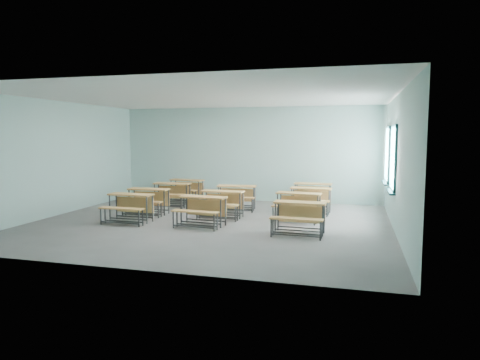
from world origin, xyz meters
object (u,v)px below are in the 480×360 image
object	(u,v)px
desk_unit_r0c2	(299,213)
desk_unit_r0c0	(129,203)
desk_unit_r2c0	(171,191)
desk_unit_r1c1	(221,200)
desk_unit_r3c0	(185,187)
desk_unit_r1c0	(147,197)
desk_unit_r1c2	(298,202)
desk_unit_r3c2	(312,191)
desk_unit_r2c2	(310,196)
desk_unit_r0c1	(201,206)
desk_unit_r2c1	(236,194)

from	to	relation	value
desk_unit_r0c2	desk_unit_r0c0	bearing A→B (deg)	179.49
desk_unit_r0c2	desk_unit_r2c0	world-z (taller)	same
desk_unit_r1c1	desk_unit_r2c0	xyz separation A→B (m)	(-2.13, 1.42, 0.00)
desk_unit_r3c0	desk_unit_r1c0	bearing A→B (deg)	-84.32
desk_unit_r0c2	desk_unit_r1c2	distance (m)	1.58
desk_unit_r0c0	desk_unit_r3c0	distance (m)	3.77
desk_unit_r1c1	desk_unit_r2c0	world-z (taller)	same
desk_unit_r1c1	desk_unit_r3c0	xyz separation A→B (m)	(-2.11, 2.56, 0.00)
desk_unit_r3c2	desk_unit_r2c2	bearing A→B (deg)	-84.46
desk_unit_r1c1	desk_unit_r0c2	bearing A→B (deg)	-30.59
desk_unit_r0c0	desk_unit_r3c2	size ratio (longest dim) A/B	0.98
desk_unit_r0c0	desk_unit_r1c0	distance (m)	1.13
desk_unit_r0c1	desk_unit_r0c2	bearing A→B (deg)	-1.28
desk_unit_r0c0	desk_unit_r0c1	size ratio (longest dim) A/B	0.96
desk_unit_r0c0	desk_unit_r0c1	distance (m)	1.97
desk_unit_r2c1	desk_unit_r2c2	xyz separation A→B (m)	(2.21, 0.01, 0.00)
desk_unit_r1c1	desk_unit_r2c2	distance (m)	2.62
desk_unit_r2c1	desk_unit_r3c2	size ratio (longest dim) A/B	1.04
desk_unit_r1c0	desk_unit_r1c1	bearing A→B (deg)	0.42
desk_unit_r3c0	desk_unit_r2c1	bearing A→B (deg)	-22.81
desk_unit_r0c1	desk_unit_r0c2	world-z (taller)	same
desk_unit_r1c1	desk_unit_r2c0	size ratio (longest dim) A/B	0.99
desk_unit_r1c1	desk_unit_r3c0	world-z (taller)	same
desk_unit_r0c2	desk_unit_r1c2	world-z (taller)	same
desk_unit_r0c1	desk_unit_r1c1	world-z (taller)	same
desk_unit_r1c1	desk_unit_r1c2	bearing A→B (deg)	5.10
desk_unit_r1c0	desk_unit_r0c2	bearing A→B (deg)	-18.40
desk_unit_r1c0	desk_unit_r1c2	xyz separation A→B (m)	(4.24, 0.22, 0.00)
desk_unit_r0c0	desk_unit_r2c1	bearing A→B (deg)	50.37
desk_unit_r0c0	desk_unit_r2c2	xyz separation A→B (m)	(4.39, 2.53, 0.00)
desk_unit_r1c0	desk_unit_r1c1	distance (m)	2.18
desk_unit_r1c0	desk_unit_r2c0	distance (m)	1.50
desk_unit_r0c1	desk_unit_r0c0	bearing A→B (deg)	-173.77
desk_unit_r0c0	desk_unit_r2c1	xyz separation A→B (m)	(2.17, 2.51, 0.00)
desk_unit_r1c2	desk_unit_r2c1	world-z (taller)	same
desk_unit_r1c2	desk_unit_r2c1	xyz separation A→B (m)	(-2.01, 1.16, 0.00)
desk_unit_r0c1	desk_unit_r3c2	size ratio (longest dim) A/B	1.02
desk_unit_r0c2	desk_unit_r1c0	distance (m)	4.67
desk_unit_r0c0	desk_unit_r2c0	size ratio (longest dim) A/B	0.99
desk_unit_r2c0	desk_unit_r2c1	distance (m)	2.19
desk_unit_r2c0	desk_unit_r1c1	bearing A→B (deg)	-35.51
desk_unit_r0c1	desk_unit_r2c2	bearing A→B (deg)	50.52
desk_unit_r2c1	desk_unit_r2c2	bearing A→B (deg)	-6.19
desk_unit_r1c0	desk_unit_r1c2	bearing A→B (deg)	1.27
desk_unit_r0c0	desk_unit_r0c2	size ratio (longest dim) A/B	0.99
desk_unit_r2c1	desk_unit_r1c1	bearing A→B (deg)	-98.91
desk_unit_r0c0	desk_unit_r1c1	bearing A→B (deg)	30.96
desk_unit_r0c0	desk_unit_r2c1	world-z (taller)	same
desk_unit_r1c0	desk_unit_r3c2	distance (m)	5.11
desk_unit_r2c2	desk_unit_r3c2	distance (m)	1.21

